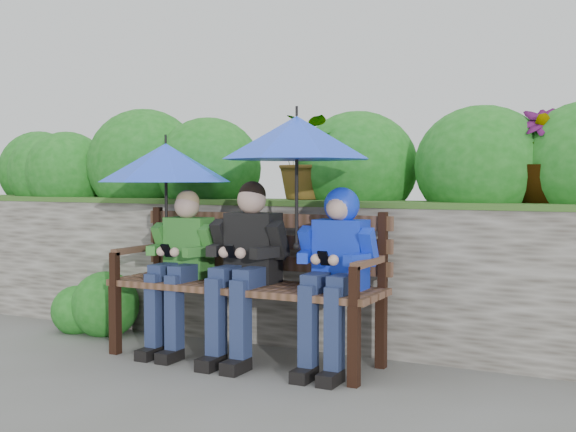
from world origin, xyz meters
The scene contains 8 objects.
ground centered at (0.00, 0.00, 0.00)m, with size 60.00×60.00×0.00m, color #5B5A53.
garden_backdrop centered at (-0.02, 1.57, 0.66)m, with size 8.00×2.86×1.84m.
park_bench centered at (-0.33, 0.20, 0.55)m, with size 1.85×0.54×0.97m.
boy_left centered at (-0.82, 0.12, 0.63)m, with size 0.46×0.53×1.10m.
boy_middle centered at (-0.31, 0.11, 0.66)m, with size 0.51×0.59×1.17m.
boy_right centered at (0.31, 0.13, 0.68)m, with size 0.47×0.58×1.13m.
umbrella_left centered at (-0.98, 0.17, 1.29)m, with size 0.92×0.92×0.76m.
umbrella_right centered at (0.06, 0.10, 1.43)m, with size 0.94×0.94×0.89m.
Camera 1 is at (2.01, -3.90, 1.18)m, focal length 45.00 mm.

